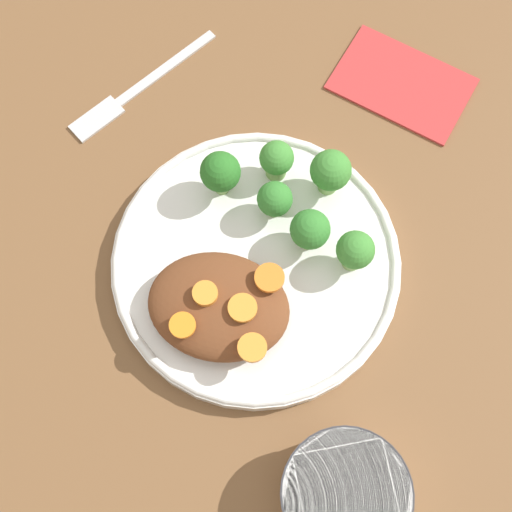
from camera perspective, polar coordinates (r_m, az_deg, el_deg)
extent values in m
plane|color=brown|center=(0.67, 0.00, -0.91)|extent=(4.00, 4.00, 0.00)
cylinder|color=silver|center=(0.67, 0.00, -0.67)|extent=(0.27, 0.27, 0.02)
torus|color=silver|center=(0.66, 0.00, -0.43)|extent=(0.27, 0.27, 0.01)
cylinder|color=white|center=(0.62, 7.02, -18.42)|extent=(0.10, 0.10, 0.05)
cylinder|color=#333338|center=(0.59, 7.29, -18.38)|extent=(0.11, 0.11, 0.01)
cylinder|color=white|center=(0.60, 7.20, -18.39)|extent=(0.08, 0.08, 0.01)
ellipsoid|color=brown|center=(0.63, -3.01, -4.02)|extent=(0.13, 0.10, 0.03)
cylinder|color=#759E51|center=(0.66, 4.22, 1.50)|extent=(0.02, 0.02, 0.02)
sphere|color=#337A2D|center=(0.64, 4.35, 2.14)|extent=(0.04, 0.04, 0.04)
cylinder|color=#7FA85B|center=(0.68, 5.81, 5.99)|extent=(0.02, 0.02, 0.02)
sphere|color=#3D8433|center=(0.66, 6.00, 6.84)|extent=(0.04, 0.04, 0.04)
cylinder|color=#7FA85B|center=(0.67, -2.78, 5.88)|extent=(0.01, 0.01, 0.03)
sphere|color=#286B23|center=(0.65, -2.87, 6.75)|extent=(0.04, 0.04, 0.04)
cylinder|color=#7FA85B|center=(0.65, 7.72, -0.14)|extent=(0.02, 0.02, 0.02)
sphere|color=#3D8433|center=(0.63, 7.96, 0.49)|extent=(0.03, 0.03, 0.03)
cylinder|color=#759E51|center=(0.67, 1.47, 3.93)|extent=(0.01, 0.01, 0.02)
sphere|color=#337A2D|center=(0.65, 1.51, 4.59)|extent=(0.03, 0.03, 0.03)
cylinder|color=#759E51|center=(0.68, 1.94, 7.03)|extent=(0.02, 0.02, 0.02)
sphere|color=#3D8433|center=(0.66, 1.99, 7.79)|extent=(0.03, 0.03, 0.03)
cylinder|color=orange|center=(0.61, -1.31, -4.13)|extent=(0.03, 0.03, 0.01)
cylinder|color=orange|center=(0.60, -0.30, -7.34)|extent=(0.03, 0.03, 0.01)
cylinder|color=orange|center=(0.61, -5.90, -5.53)|extent=(0.02, 0.02, 0.00)
cylinder|color=orange|center=(0.61, 1.09, -1.75)|extent=(0.03, 0.03, 0.00)
cylinder|color=orange|center=(0.61, -4.09, -3.01)|extent=(0.02, 0.02, 0.01)
cube|color=silver|center=(0.77, -7.21, 14.77)|extent=(0.08, 0.11, 0.01)
cube|color=silver|center=(0.75, -12.65, 10.70)|extent=(0.05, 0.06, 0.01)
cube|color=#B73333|center=(0.77, 11.61, 13.41)|extent=(0.16, 0.13, 0.01)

